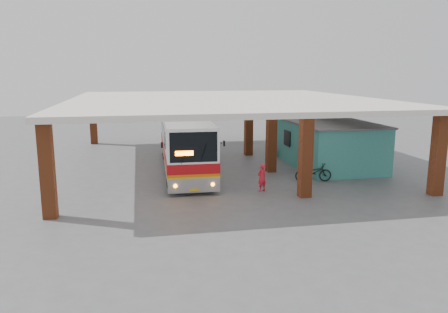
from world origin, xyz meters
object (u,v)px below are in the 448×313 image
motorcycle (313,172)px  pedestrian (262,178)px  coach_bus (184,142)px  red_chair (273,152)px

motorcycle → pedestrian: pedestrian is taller
motorcycle → pedestrian: (-3.61, -1.47, 0.19)m
motorcycle → pedestrian: 3.91m
motorcycle → pedestrian: size_ratio=1.43×
coach_bus → motorcycle: 8.71m
pedestrian → coach_bus: bearing=-87.3°
coach_bus → red_chair: 7.93m
pedestrian → red_chair: size_ratio=1.85×
motorcycle → red_chair: (-0.05, 7.75, -0.20)m
coach_bus → pedestrian: size_ratio=8.64×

